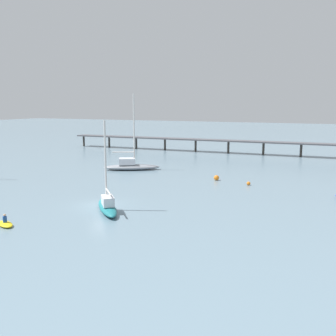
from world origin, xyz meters
The scene contains 7 objects.
ground_plane centered at (0.00, 0.00, 0.00)m, with size 400.00×400.00×0.00m, color slate.
pier centered at (15.57, 50.37, 3.81)m, with size 80.04×6.76×7.55m.
sailboat_teal centered at (2.03, -1.80, 0.71)m, with size 5.97×6.35×9.37m.
sailboat_gray centered at (-8.72, 21.22, 0.78)m, with size 9.60×7.11×12.67m.
dinghy_yellow centered at (-3.71, -9.78, 0.22)m, with size 2.61×1.94×1.14m.
mooring_buoy_near centered at (7.23, 18.61, 0.38)m, with size 0.76×0.76×0.76m, color orange.
mooring_buoy_inner centered at (12.27, 17.22, 0.26)m, with size 0.52×0.52×0.52m, color orange.
Camera 1 is at (23.88, -33.73, 10.96)m, focal length 40.72 mm.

